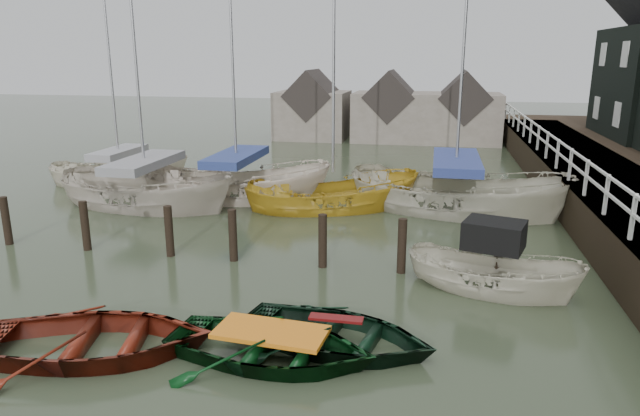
% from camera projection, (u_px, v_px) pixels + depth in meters
% --- Properties ---
extents(ground, '(120.00, 120.00, 0.00)m').
position_uv_depth(ground, '(239.00, 313.00, 12.04)').
color(ground, '#2B3320').
rests_on(ground, ground).
extents(pier, '(3.04, 32.00, 2.70)m').
position_uv_depth(pier, '(599.00, 193.00, 19.51)').
color(pier, black).
rests_on(pier, ground).
extents(mooring_pilings, '(13.72, 0.22, 1.80)m').
position_uv_depth(mooring_pilings, '(236.00, 243.00, 14.96)').
color(mooring_pilings, black).
rests_on(mooring_pilings, ground).
extents(far_sheds, '(14.00, 4.08, 4.39)m').
position_uv_depth(far_sheds, '(387.00, 111.00, 36.01)').
color(far_sheds, '#665B51').
rests_on(far_sheds, ground).
extents(rowboat_red, '(4.87, 3.97, 0.88)m').
position_uv_depth(rowboat_red, '(96.00, 354.00, 10.37)').
color(rowboat_red, '#59190C').
rests_on(rowboat_red, ground).
extents(rowboat_green, '(4.03, 3.04, 0.79)m').
position_uv_depth(rowboat_green, '(272.00, 359.00, 10.19)').
color(rowboat_green, black).
rests_on(rowboat_green, ground).
extents(rowboat_dkgreen, '(4.21, 3.38, 0.78)m').
position_uv_depth(rowboat_dkgreen, '(336.00, 347.00, 10.64)').
color(rowboat_dkgreen, black).
rests_on(rowboat_dkgreen, ground).
extents(motorboat, '(4.26, 2.61, 2.39)m').
position_uv_depth(motorboat, '(491.00, 286.00, 13.13)').
color(motorboat, beige).
rests_on(motorboat, ground).
extents(sailboat_a, '(7.30, 3.61, 12.22)m').
position_uv_depth(sailboat_a, '(147.00, 205.00, 20.47)').
color(sailboat_a, '#B9AE9E').
rests_on(sailboat_a, ground).
extents(sailboat_b, '(7.34, 3.63, 11.24)m').
position_uv_depth(sailboat_b, '(238.00, 197.00, 21.54)').
color(sailboat_b, beige).
rests_on(sailboat_b, ground).
extents(sailboat_c, '(6.62, 4.29, 11.37)m').
position_uv_depth(sailboat_c, '(333.00, 208.00, 20.23)').
color(sailboat_c, '#B48E21').
rests_on(sailboat_c, ground).
extents(sailboat_d, '(8.21, 4.88, 13.26)m').
position_uv_depth(sailboat_d, '(453.00, 210.00, 19.81)').
color(sailboat_d, '#BBB6A0').
rests_on(sailboat_d, ground).
extents(sailboat_e, '(6.05, 3.91, 10.27)m').
position_uv_depth(sailboat_e, '(121.00, 182.00, 24.14)').
color(sailboat_e, beige).
rests_on(sailboat_e, ground).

